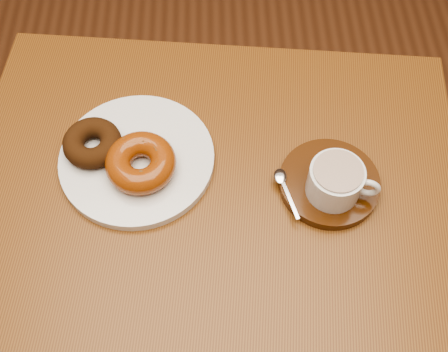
{
  "coord_description": "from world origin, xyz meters",
  "views": [
    {
      "loc": [
        0.16,
        -0.56,
        1.52
      ],
      "look_at": [
        0.18,
        -0.11,
        0.76
      ],
      "focal_mm": 45.0,
      "sensor_mm": 36.0,
      "label": 1
    }
  ],
  "objects_px": {
    "saucer": "(329,183)",
    "coffee_cup": "(336,181)",
    "cafe_table": "(213,216)",
    "donut_plate": "(137,159)"
  },
  "relations": [
    {
      "from": "cafe_table",
      "to": "donut_plate",
      "type": "xyz_separation_m",
      "value": [
        -0.12,
        0.04,
        0.13
      ]
    },
    {
      "from": "donut_plate",
      "to": "coffee_cup",
      "type": "height_order",
      "value": "coffee_cup"
    },
    {
      "from": "cafe_table",
      "to": "saucer",
      "type": "xyz_separation_m",
      "value": [
        0.19,
        -0.01,
        0.13
      ]
    },
    {
      "from": "donut_plate",
      "to": "cafe_table",
      "type": "bearing_deg",
      "value": -19.66
    },
    {
      "from": "donut_plate",
      "to": "coffee_cup",
      "type": "xyz_separation_m",
      "value": [
        0.31,
        -0.07,
        0.04
      ]
    },
    {
      "from": "coffee_cup",
      "to": "cafe_table",
      "type": "bearing_deg",
      "value": -171.57
    },
    {
      "from": "saucer",
      "to": "donut_plate",
      "type": "bearing_deg",
      "value": 170.13
    },
    {
      "from": "donut_plate",
      "to": "coffee_cup",
      "type": "bearing_deg",
      "value": -12.99
    },
    {
      "from": "saucer",
      "to": "coffee_cup",
      "type": "relative_size",
      "value": 1.46
    },
    {
      "from": "cafe_table",
      "to": "coffee_cup",
      "type": "distance_m",
      "value": 0.25
    }
  ]
}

